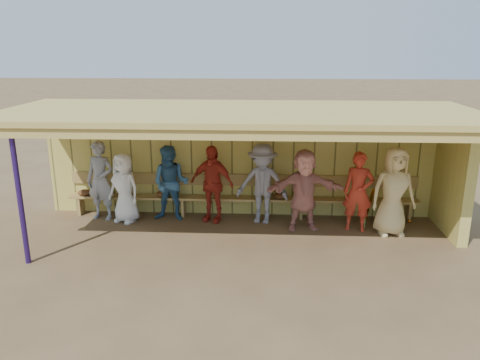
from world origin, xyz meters
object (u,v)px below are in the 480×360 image
player_a (100,181)px  bench (242,193)px  player_e (262,184)px  player_c (171,183)px  player_h (393,191)px  player_b (124,188)px  player_f (304,190)px  player_g (358,192)px  player_d (212,184)px

player_a → bench: 3.05m
player_a → player_e: bearing=12.5°
player_c → player_h: 4.55m
player_a → bench: size_ratio=0.23×
player_b → player_f: player_f is taller
player_f → bench: size_ratio=0.22×
player_a → player_g: player_a is taller
player_b → player_e: size_ratio=0.88×
player_d → player_f: bearing=7.6°
player_c → player_g: 3.89m
player_d → player_f: size_ratio=0.99×
bench → player_a: bearing=-174.2°
player_b → player_g: 4.85m
player_c → player_f: bearing=-2.2°
player_a → bench: bearing=18.7°
player_f → bench: 1.49m
player_b → player_d: size_ratio=0.90×
player_f → bench: player_f is taller
player_f → bench: (-1.29, 0.68, -0.31)m
player_d → player_c: bearing=-161.3°
player_g → player_c: bearing=-172.6°
player_g → player_h: bearing=-3.2°
player_f → player_h: bearing=-14.4°
player_b → player_e: 2.92m
player_g → player_b: bearing=-169.8°
player_h → player_e: bearing=160.8°
player_h → bench: (-3.02, 0.86, -0.36)m
player_e → player_f: 0.91m
player_f → player_g: size_ratio=1.03×
player_b → player_e: (2.91, 0.11, 0.11)m
player_e → player_b: bearing=-166.0°
player_d → player_f: (1.91, -0.37, 0.01)m
player_c → bench: player_c is taller
player_d → bench: 0.75m
player_a → player_h: 6.06m
player_b → bench: player_b is taller
player_c → player_a: bearing=-174.6°
player_h → player_g: bearing=156.3°
player_b → player_f: (3.76, -0.23, 0.09)m
bench → player_h: bearing=-15.8°
player_c → bench: 1.56m
player_c → player_f: player_f is taller
player_d → player_g: bearing=11.7°
player_f → player_g: bearing=-8.2°
player_b → player_c: (0.97, 0.14, 0.07)m
player_d → bench: player_d is taller
player_b → bench: bearing=34.2°
player_h → player_a: bearing=167.0°
player_d → player_g: size_ratio=1.02×
player_f → player_h: player_h is taller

